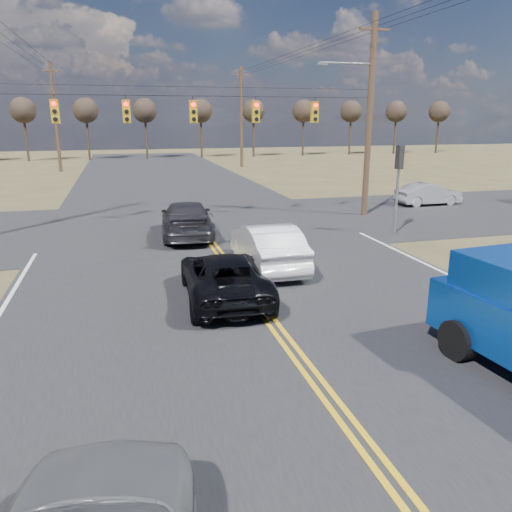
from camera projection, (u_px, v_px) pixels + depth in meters
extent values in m
plane|color=brown|center=(371.00, 455.00, 7.71)|extent=(160.00, 160.00, 0.00)
cube|color=#28282B|center=(232.00, 271.00, 17.02)|extent=(14.00, 120.00, 0.02)
cube|color=#28282B|center=(197.00, 224.00, 24.46)|extent=(120.00, 12.00, 0.02)
cylinder|color=#473323|center=(369.00, 118.00, 25.38)|extent=(0.32, 0.32, 10.00)
cube|color=#473323|center=(375.00, 29.00, 24.26)|extent=(1.60, 0.12, 0.12)
cylinder|color=black|center=(193.00, 96.00, 22.85)|extent=(18.00, 0.02, 0.02)
cylinder|color=black|center=(192.00, 87.00, 22.75)|extent=(18.00, 0.02, 0.02)
cube|color=#B28C14|center=(55.00, 111.00, 21.53)|extent=(0.34, 0.24, 1.00)
cylinder|color=#FF0C05|center=(54.00, 103.00, 21.31)|extent=(0.20, 0.06, 0.20)
cylinder|color=black|center=(55.00, 111.00, 21.40)|extent=(0.20, 0.06, 0.20)
cylinder|color=black|center=(55.00, 119.00, 21.49)|extent=(0.20, 0.06, 0.20)
cube|color=black|center=(53.00, 101.00, 21.26)|extent=(0.24, 0.14, 0.03)
cube|color=#B28C14|center=(126.00, 112.00, 22.29)|extent=(0.34, 0.24, 1.00)
cylinder|color=#FF0C05|center=(126.00, 104.00, 22.07)|extent=(0.20, 0.06, 0.20)
cylinder|color=black|center=(126.00, 112.00, 22.16)|extent=(0.20, 0.06, 0.20)
cylinder|color=black|center=(127.00, 119.00, 22.24)|extent=(0.20, 0.06, 0.20)
cube|color=black|center=(126.00, 101.00, 22.01)|extent=(0.24, 0.14, 0.03)
cube|color=#B28C14|center=(193.00, 112.00, 23.04)|extent=(0.34, 0.24, 1.00)
cylinder|color=#FF0C05|center=(193.00, 104.00, 22.82)|extent=(0.20, 0.06, 0.20)
cylinder|color=black|center=(194.00, 112.00, 22.91)|extent=(0.20, 0.06, 0.20)
cylinder|color=black|center=(194.00, 119.00, 23.00)|extent=(0.20, 0.06, 0.20)
cube|color=black|center=(193.00, 102.00, 22.76)|extent=(0.24, 0.14, 0.03)
cube|color=#B28C14|center=(256.00, 112.00, 23.79)|extent=(0.34, 0.24, 1.00)
cylinder|color=#FF0C05|center=(257.00, 105.00, 23.57)|extent=(0.20, 0.06, 0.20)
cylinder|color=black|center=(257.00, 112.00, 23.66)|extent=(0.20, 0.06, 0.20)
cylinder|color=black|center=(257.00, 119.00, 23.75)|extent=(0.20, 0.06, 0.20)
cube|color=black|center=(257.00, 102.00, 23.52)|extent=(0.24, 0.14, 0.03)
cube|color=#B28C14|center=(315.00, 112.00, 24.55)|extent=(0.34, 0.24, 1.00)
cylinder|color=#FF0C05|center=(316.00, 105.00, 24.33)|extent=(0.20, 0.06, 0.20)
cylinder|color=black|center=(316.00, 112.00, 24.42)|extent=(0.20, 0.06, 0.20)
cylinder|color=black|center=(315.00, 119.00, 24.50)|extent=(0.20, 0.06, 0.20)
cube|color=black|center=(316.00, 103.00, 24.27)|extent=(0.24, 0.14, 0.03)
cylinder|color=slate|center=(397.00, 199.00, 21.90)|extent=(0.12, 0.12, 3.20)
cube|color=black|center=(400.00, 157.00, 21.42)|extent=(0.24, 0.34, 1.00)
cylinder|color=slate|center=(347.00, 63.00, 24.33)|extent=(2.80, 0.10, 0.10)
cube|color=slate|center=(322.00, 64.00, 24.02)|extent=(0.55, 0.22, 0.14)
cylinder|color=#473323|center=(56.00, 118.00, 46.91)|extent=(0.32, 0.32, 10.00)
cube|color=#473323|center=(51.00, 71.00, 45.78)|extent=(1.60, 0.12, 0.12)
cylinder|color=#473323|center=(241.00, 118.00, 51.43)|extent=(0.32, 0.32, 10.00)
cube|color=#473323|center=(241.00, 75.00, 50.30)|extent=(1.60, 0.12, 0.12)
cylinder|color=black|center=(372.00, 22.00, 23.12)|extent=(0.02, 58.00, 0.02)
cylinder|color=black|center=(385.00, 23.00, 23.30)|extent=(0.02, 58.00, 0.02)
cylinder|color=black|center=(399.00, 24.00, 23.47)|extent=(0.02, 58.00, 0.02)
cylinder|color=#33261C|center=(26.00, 138.00, 59.28)|extent=(0.28, 0.28, 5.50)
sphere|color=#2D231C|center=(23.00, 110.00, 58.44)|extent=(3.00, 3.00, 3.00)
cylinder|color=#33261C|center=(88.00, 137.00, 61.04)|extent=(0.28, 0.28, 5.50)
sphere|color=#2D231C|center=(86.00, 110.00, 60.19)|extent=(3.00, 3.00, 3.00)
cylinder|color=#33261C|center=(146.00, 137.00, 62.79)|extent=(0.28, 0.28, 5.50)
sphere|color=#2D231C|center=(145.00, 111.00, 61.95)|extent=(3.00, 3.00, 3.00)
cylinder|color=#33261C|center=(201.00, 136.00, 64.55)|extent=(0.28, 0.28, 5.50)
sphere|color=#2D231C|center=(201.00, 111.00, 63.71)|extent=(3.00, 3.00, 3.00)
cylinder|color=#33261C|center=(254.00, 136.00, 66.31)|extent=(0.28, 0.28, 5.50)
sphere|color=#2D231C|center=(253.00, 111.00, 65.46)|extent=(3.00, 3.00, 3.00)
cylinder|color=#33261C|center=(303.00, 135.00, 68.06)|extent=(0.28, 0.28, 5.50)
sphere|color=#2D231C|center=(304.00, 111.00, 67.22)|extent=(3.00, 3.00, 3.00)
cylinder|color=#33261C|center=(350.00, 135.00, 69.82)|extent=(0.28, 0.28, 5.50)
sphere|color=#2D231C|center=(351.00, 111.00, 68.98)|extent=(3.00, 3.00, 3.00)
cylinder|color=#33261C|center=(395.00, 134.00, 71.58)|extent=(0.28, 0.28, 5.50)
sphere|color=#2D231C|center=(396.00, 111.00, 70.74)|extent=(3.00, 3.00, 3.00)
cylinder|color=#33261C|center=(437.00, 134.00, 73.34)|extent=(0.28, 0.28, 5.50)
sphere|color=#2D231C|center=(439.00, 112.00, 72.49)|extent=(3.00, 3.00, 3.00)
cylinder|color=black|center=(458.00, 340.00, 10.67)|extent=(0.44, 0.92, 0.89)
imported|color=black|center=(224.00, 277.00, 14.20)|extent=(2.47, 4.93, 1.34)
imported|color=white|center=(267.00, 246.00, 17.12)|extent=(1.72, 4.81, 1.58)
imported|color=#2D2C31|center=(187.00, 219.00, 21.72)|extent=(2.61, 5.47, 1.54)
imported|color=gray|center=(428.00, 194.00, 29.64)|extent=(1.52, 3.98, 1.30)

